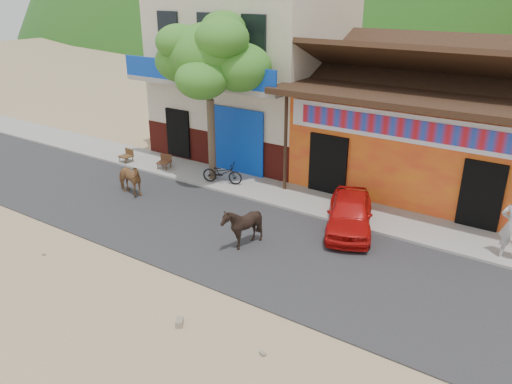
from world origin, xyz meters
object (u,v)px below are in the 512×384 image
Objects in this scene: tree at (210,100)px; scooter at (222,173)px; cafe_chair_right at (125,150)px; red_car at (350,213)px; cow_dark at (242,226)px; cafe_chair_left at (164,156)px; cow_tan at (128,179)px.

scooter is (0.60, -0.19, -2.60)m from tree.
cafe_chair_right reaches higher than scooter.
tree reaches higher than red_car.
cow_dark reaches higher than cafe_chair_left.
cow_tan is at bearing -132.58° from cow_dark.
scooter is 2.92m from cafe_chair_left.
scooter is 1.53× the size of cafe_chair_right.
cow_dark is 0.83× the size of scooter.
red_car reaches higher than cafe_chair_left.
cow_tan is 3.38m from cafe_chair_right.
red_car is (6.01, -1.00, -2.52)m from tree.
tree is at bearing -10.92° from cafe_chair_left.
cow_dark is at bearing -44.79° from cafe_chair_left.
scooter is (-5.41, 0.81, -0.08)m from red_car.
cow_dark is 7.13m from cafe_chair_left.
cow_dark is at bearing -18.13° from cafe_chair_right.
cafe_chair_right is at bearing 155.66° from red_car.
cafe_chair_left is (-6.24, 3.44, -0.05)m from cow_dark.
red_car is (2.08, 2.64, -0.08)m from cow_dark.
scooter is at bearing 6.81° from cafe_chair_right.
red_car is 3.29× the size of cafe_chair_right.
cow_tan reaches higher than cafe_chair_right.
cafe_chair_left is 1.88m from cafe_chair_right.
cow_dark reaches higher than cow_tan.
tree is 5.92× the size of cafe_chair_left.
cafe_chair_left is at bearing 12.24° from cafe_chair_right.
cafe_chair_left is at bearing 152.99° from red_car.
cafe_chair_left is (-0.70, 2.52, 0.00)m from cow_tan.
cow_tan is (-1.62, -2.72, -2.50)m from tree.
cow_dark is 8.68m from cafe_chair_right.
cow_tan is 2.61m from cafe_chair_left.
cow_dark is at bearing -94.57° from cow_tan.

